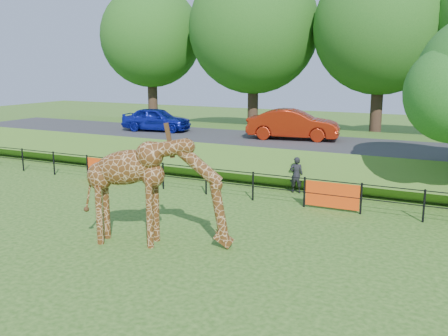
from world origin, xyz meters
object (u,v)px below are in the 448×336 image
(giraffe, at_px, (157,192))
(visitor, at_px, (296,175))
(car_blue, at_px, (156,119))
(car_red, at_px, (293,124))

(giraffe, bearing_deg, visitor, 60.89)
(car_blue, xyz_separation_m, car_red, (7.75, 0.36, 0.08))
(giraffe, xyz_separation_m, car_red, (-0.09, 12.04, 0.61))
(giraffe, distance_m, car_red, 12.05)
(giraffe, bearing_deg, car_red, 74.20)
(visitor, bearing_deg, giraffe, 66.21)
(car_blue, xyz_separation_m, visitor, (9.52, -4.35, -1.34))
(giraffe, height_order, visitor, giraffe)
(car_red, xyz_separation_m, visitor, (1.76, -4.72, -1.42))
(giraffe, height_order, car_red, giraffe)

